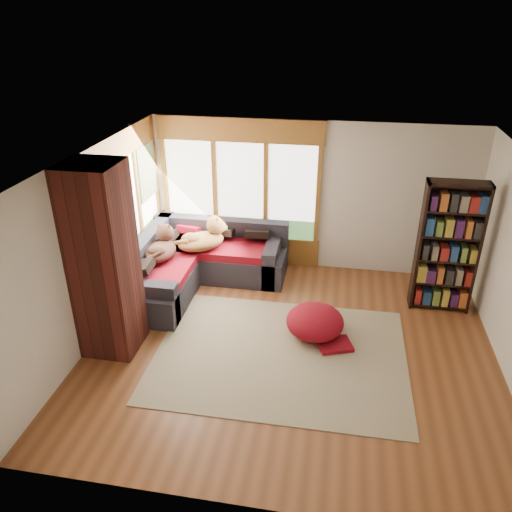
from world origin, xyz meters
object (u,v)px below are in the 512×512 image
at_px(dog_tan, 205,238).
at_px(dog_brindle, 162,248).
at_px(sectional_sofa, 189,261).
at_px(area_rug, 280,354).
at_px(brick_chimney, 104,262).
at_px(pouf, 315,321).
at_px(bookshelf, 448,248).

height_order(dog_tan, dog_brindle, dog_tan).
height_order(sectional_sofa, dog_tan, dog_tan).
bearing_deg(sectional_sofa, dog_brindle, -118.70).
relative_size(area_rug, dog_brindle, 4.37).
bearing_deg(brick_chimney, dog_tan, 69.49).
relative_size(brick_chimney, sectional_sofa, 1.18).
distance_m(sectional_sofa, area_rug, 2.63).
relative_size(sectional_sofa, pouf, 2.68).
bearing_deg(bookshelf, area_rug, -144.45).
height_order(sectional_sofa, bookshelf, bookshelf).
xyz_separation_m(pouf, dog_brindle, (-2.54, 0.89, 0.51)).
bearing_deg(area_rug, dog_brindle, 146.29).
distance_m(bookshelf, dog_tan, 3.80).
relative_size(brick_chimney, dog_brindle, 3.39).
bearing_deg(sectional_sofa, pouf, -26.22).
relative_size(brick_chimney, dog_tan, 2.77).
height_order(brick_chimney, pouf, brick_chimney).
bearing_deg(dog_tan, brick_chimney, -151.59).
bearing_deg(sectional_sofa, dog_tan, -0.72).
distance_m(sectional_sofa, pouf, 2.62).
distance_m(area_rug, pouf, 0.71).
distance_m(area_rug, dog_brindle, 2.66).
xyz_separation_m(pouf, dog_tan, (-1.94, 1.30, 0.54)).
bearing_deg(sectional_sofa, bookshelf, 0.88).
bearing_deg(brick_chimney, dog_brindle, 84.40).
bearing_deg(brick_chimney, pouf, 14.88).
bearing_deg(pouf, sectional_sofa, 149.44).
height_order(brick_chimney, sectional_sofa, brick_chimney).
xyz_separation_m(sectional_sofa, dog_brindle, (-0.29, -0.44, 0.44)).
distance_m(dog_tan, dog_brindle, 0.73).
bearing_deg(area_rug, pouf, 51.79).
relative_size(area_rug, pouf, 4.08).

